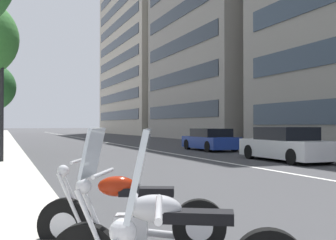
{
  "coord_description": "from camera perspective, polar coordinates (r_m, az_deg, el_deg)",
  "views": [
    {
      "loc": [
        -1.94,
        8.23,
        1.5
      ],
      "look_at": [
        10.28,
        3.33,
        1.66
      ],
      "focal_mm": 43.89,
      "sensor_mm": 36.0,
      "label": 1
    }
  ],
  "objects": [
    {
      "name": "lane_centre_stripe",
      "position": [
        37.87,
        -9.31,
        -2.96
      ],
      "size": [
        110.0,
        0.16,
        0.01
      ],
      "primitive_type": "cube",
      "color": "silver",
      "rests_on": "ground"
    },
    {
      "name": "motorcycle_under_tarp",
      "position": [
        4.98,
        -5.39,
        -13.27
      ],
      "size": [
        1.05,
        2.07,
        1.09
      ],
      "rotation": [
        0.0,
        0.0,
        1.15
      ],
      "color": "black",
      "rests_on": "ground"
    },
    {
      "name": "car_far_down_avenue",
      "position": [
        17.77,
        16.11,
        -3.37
      ],
      "size": [
        4.64,
        2.0,
        1.42
      ],
      "rotation": [
        0.0,
        0.0,
        -0.03
      ],
      "color": "silver",
      "rests_on": "ground"
    },
    {
      "name": "car_following_behind",
      "position": [
        24.27,
        5.89,
        -2.77
      ],
      "size": [
        4.2,
        1.87,
        1.29
      ],
      "rotation": [
        0.0,
        0.0,
        0.0
      ],
      "color": "navy",
      "rests_on": "ground"
    },
    {
      "name": "street_lamp_with_banners",
      "position": [
        16.93,
        -21.06,
        13.01
      ],
      "size": [
        1.26,
        2.34,
        9.08
      ],
      "color": "#232326",
      "rests_on": "sidewalk_right_plaza"
    },
    {
      "name": "office_tower_mid_left",
      "position": [
        74.12,
        0.74,
        13.21
      ],
      "size": [
        26.42,
        20.42,
        38.64
      ],
      "color": "beige",
      "rests_on": "ground"
    }
  ]
}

